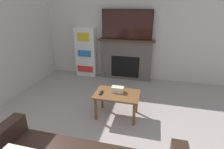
{
  "coord_description": "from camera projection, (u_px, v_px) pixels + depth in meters",
  "views": [
    {
      "loc": [
        0.81,
        -0.42,
        1.96
      ],
      "look_at": [
        0.06,
        2.57,
        0.72
      ],
      "focal_mm": 28.0,
      "sensor_mm": 36.0,
      "label": 1
    }
  ],
  "objects": [
    {
      "name": "tissue_box",
      "position": [
        118.0,
        89.0,
        3.18
      ],
      "size": [
        0.22,
        0.12,
        0.1
      ],
      "color": "beige",
      "rests_on": "coffee_table"
    },
    {
      "name": "remote_control",
      "position": [
        101.0,
        93.0,
        3.14
      ],
      "size": [
        0.04,
        0.15,
        0.02
      ],
      "color": "black",
      "rests_on": "coffee_table"
    },
    {
      "name": "wall_back",
      "position": [
        125.0,
        29.0,
        4.64
      ],
      "size": [
        5.42,
        0.06,
        2.7
      ],
      "color": "beige",
      "rests_on": "ground_plane"
    },
    {
      "name": "coffee_table",
      "position": [
        117.0,
        97.0,
        3.17
      ],
      "size": [
        0.81,
        0.52,
        0.47
      ],
      "color": "brown",
      "rests_on": "ground_plane"
    },
    {
      "name": "tv",
      "position": [
        127.0,
        25.0,
        4.43
      ],
      "size": [
        1.3,
        0.03,
        0.75
      ],
      "color": "black",
      "rests_on": "fireplace"
    },
    {
      "name": "fireplace",
      "position": [
        126.0,
        59.0,
        4.79
      ],
      "size": [
        1.49,
        0.28,
        1.11
      ],
      "color": "#605651",
      "rests_on": "ground_plane"
    },
    {
      "name": "bookshelf",
      "position": [
        86.0,
        52.0,
        4.98
      ],
      "size": [
        0.57,
        0.29,
        1.38
      ],
      "color": "white",
      "rests_on": "ground_plane"
    }
  ]
}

